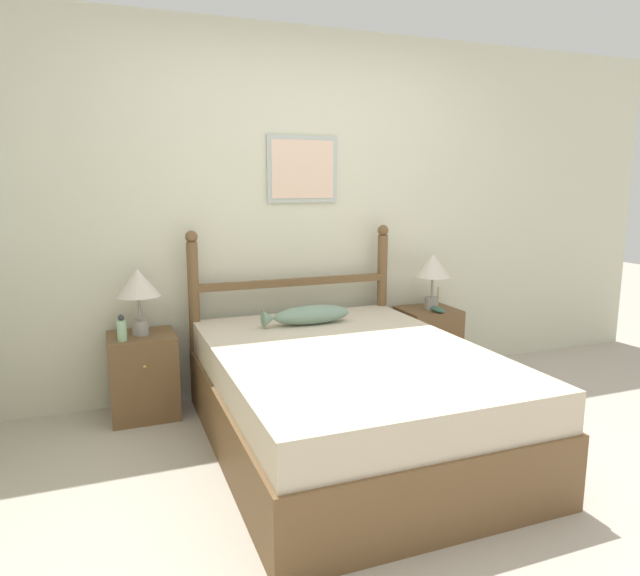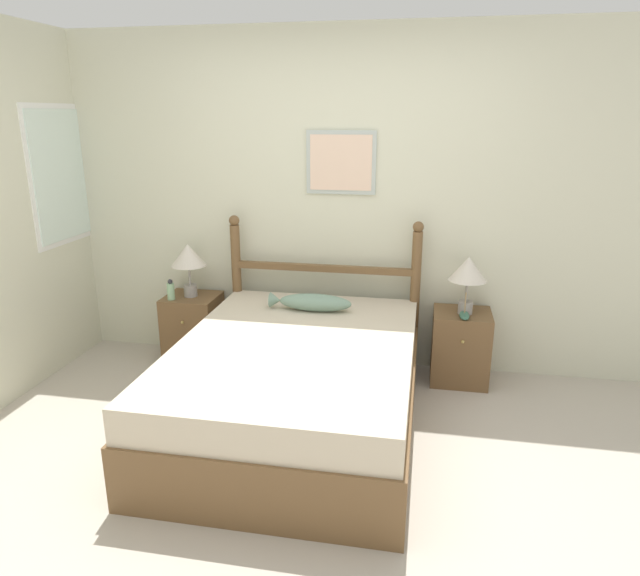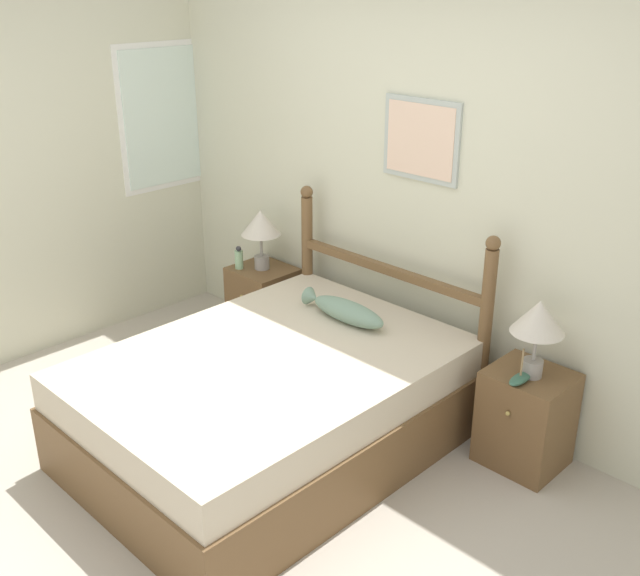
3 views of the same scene
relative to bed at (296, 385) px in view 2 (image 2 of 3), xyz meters
name	(u,v)px [view 2 (image 2 of 3)]	position (x,y,z in m)	size (l,w,h in m)	color
ground_plane	(285,484)	(0.08, -0.61, -0.29)	(16.00, 16.00, 0.00)	#B7AD9E
wall_back	(337,203)	(0.08, 1.12, 0.99)	(6.40, 0.08, 2.55)	beige
bed	(296,385)	(0.00, 0.00, 0.00)	(1.47, 2.01, 0.58)	brown
headboard	(323,287)	(0.00, 0.97, 0.36)	(1.48, 0.08, 1.18)	brown
nightstand_left	(193,328)	(-1.05, 0.87, -0.02)	(0.42, 0.40, 0.54)	brown
nightstand_right	(460,347)	(1.05, 0.87, -0.02)	(0.42, 0.40, 0.54)	brown
table_lamp_left	(188,258)	(-1.05, 0.87, 0.57)	(0.27, 0.27, 0.42)	gray
table_lamp_right	(468,272)	(1.07, 0.85, 0.57)	(0.27, 0.27, 0.42)	gray
bottle	(171,290)	(-1.17, 0.76, 0.33)	(0.06, 0.06, 0.16)	#99C699
model_boat	(464,315)	(1.06, 0.75, 0.28)	(0.07, 0.18, 0.19)	#386651
fish_pillow	(312,302)	(-0.02, 0.61, 0.35)	(0.59, 0.16, 0.12)	gray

